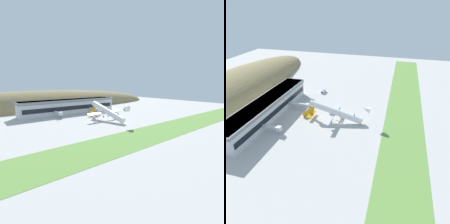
# 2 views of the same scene
# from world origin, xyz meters

# --- Properties ---
(ground_plane) EXTENTS (412.78, 412.78, 0.00)m
(ground_plane) POSITION_xyz_m (0.00, 0.00, 0.00)
(ground_plane) COLOR #B7B5AF
(grass_strip_foreground) EXTENTS (371.50, 27.02, 0.08)m
(grass_strip_foreground) POSITION_xyz_m (0.00, -42.81, 0.04)
(grass_strip_foreground) COLOR #669342
(grass_strip_foreground) RESTS_ON ground_plane
(terminal_building) EXTENTS (96.71, 16.70, 14.00)m
(terminal_building) POSITION_xyz_m (-5.90, 55.18, 7.91)
(terminal_building) COLOR silver
(terminal_building) RESTS_ON ground_plane
(jetway_0) EXTENTS (3.38, 13.20, 5.43)m
(jetway_0) POSITION_xyz_m (-24.30, 40.03, 3.99)
(jetway_0) COLOR silver
(jetway_0) RESTS_ON ground_plane
(jetway_1) EXTENTS (3.38, 17.41, 5.43)m
(jetway_1) POSITION_xyz_m (12.80, 37.81, 3.99)
(jetway_1) COLOR silver
(jetway_1) RESTS_ON ground_plane
(cargo_airplane) EXTENTS (33.12, 50.48, 16.40)m
(cargo_airplane) POSITION_xyz_m (2.48, 5.85, 7.00)
(cargo_airplane) COLOR white
(service_car_0) EXTENTS (3.67, 1.68, 1.55)m
(service_car_0) POSITION_xyz_m (20.65, 29.86, 0.64)
(service_car_0) COLOR #B21E1E
(service_car_0) RESTS_ON ground_plane
(service_car_1) EXTENTS (4.08, 1.86, 1.45)m
(service_car_1) POSITION_xyz_m (12.75, 29.65, 0.60)
(service_car_1) COLOR #999EA3
(service_car_1) RESTS_ON ground_plane
(fuel_truck) EXTENTS (7.57, 2.85, 3.16)m
(fuel_truck) POSITION_xyz_m (50.10, 31.37, 1.51)
(fuel_truck) COLOR silver
(fuel_truck) RESTS_ON ground_plane
(traffic_cone_0) EXTENTS (0.52, 0.52, 0.58)m
(traffic_cone_0) POSITION_xyz_m (19.78, 16.87, 0.28)
(traffic_cone_0) COLOR orange
(traffic_cone_0) RESTS_ON ground_plane
(traffic_cone_1) EXTENTS (0.52, 0.52, 0.58)m
(traffic_cone_1) POSITION_xyz_m (9.80, 18.75, 0.28)
(traffic_cone_1) COLOR orange
(traffic_cone_1) RESTS_ON ground_plane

